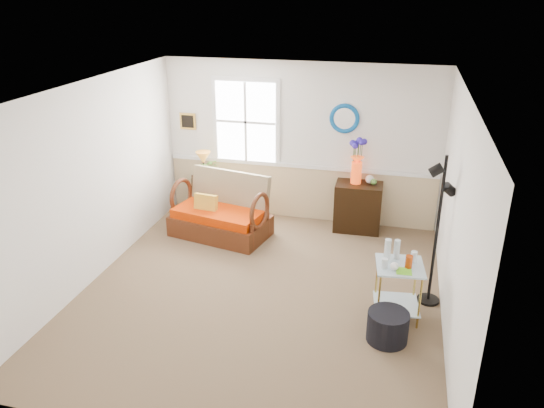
% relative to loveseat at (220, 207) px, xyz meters
% --- Properties ---
extents(floor, '(4.50, 5.00, 0.01)m').
position_rel_loveseat_xyz_m(floor, '(1.05, -1.50, -0.48)').
color(floor, brown).
rests_on(floor, ground).
extents(ceiling, '(4.50, 5.00, 0.01)m').
position_rel_loveseat_xyz_m(ceiling, '(1.05, -1.50, 2.12)').
color(ceiling, white).
rests_on(ceiling, walls).
extents(walls, '(4.51, 5.01, 2.60)m').
position_rel_loveseat_xyz_m(walls, '(1.05, -1.50, 0.82)').
color(walls, white).
rests_on(walls, floor).
extents(wainscot, '(4.46, 0.02, 0.90)m').
position_rel_loveseat_xyz_m(wainscot, '(1.05, 0.98, -0.03)').
color(wainscot, tan).
rests_on(wainscot, walls).
extents(chair_rail, '(4.46, 0.04, 0.06)m').
position_rel_loveseat_xyz_m(chair_rail, '(1.05, 0.97, 0.44)').
color(chair_rail, white).
rests_on(chair_rail, walls).
extents(window, '(1.14, 0.06, 1.44)m').
position_rel_loveseat_xyz_m(window, '(0.15, 0.97, 1.12)').
color(window, white).
rests_on(window, walls).
extents(picture, '(0.28, 0.03, 0.28)m').
position_rel_loveseat_xyz_m(picture, '(-0.87, 0.98, 1.07)').
color(picture, '#AE8130').
rests_on(picture, walls).
extents(mirror, '(0.47, 0.07, 0.47)m').
position_rel_loveseat_xyz_m(mirror, '(1.75, 0.98, 1.27)').
color(mirror, '#126BA7').
rests_on(mirror, walls).
extents(loveseat, '(1.62, 1.12, 0.96)m').
position_rel_loveseat_xyz_m(loveseat, '(0.00, 0.00, 0.00)').
color(loveseat, maroon).
rests_on(loveseat, floor).
extents(throw_pillow, '(0.38, 0.13, 0.37)m').
position_rel_loveseat_xyz_m(throw_pillow, '(-0.21, -0.07, 0.02)').
color(throw_pillow, orange).
rests_on(throw_pillow, loveseat).
extents(lamp_stand, '(0.48, 0.48, 0.65)m').
position_rel_loveseat_xyz_m(lamp_stand, '(-0.57, 0.74, -0.16)').
color(lamp_stand, black).
rests_on(lamp_stand, floor).
extents(table_lamp, '(0.29, 0.29, 0.46)m').
position_rel_loveseat_xyz_m(table_lamp, '(-0.54, 0.75, 0.40)').
color(table_lamp, '#C27827').
rests_on(table_lamp, lamp_stand).
extents(potted_plant, '(0.36, 0.39, 0.27)m').
position_rel_loveseat_xyz_m(potted_plant, '(-0.42, 0.77, 0.30)').
color(potted_plant, '#508232').
rests_on(potted_plant, lamp_stand).
extents(cabinet, '(0.74, 0.48, 0.78)m').
position_rel_loveseat_xyz_m(cabinet, '(2.07, 0.73, -0.09)').
color(cabinet, black).
rests_on(cabinet, floor).
extents(flower_vase, '(0.22, 0.22, 0.72)m').
position_rel_loveseat_xyz_m(flower_vase, '(2.00, 0.76, 0.66)').
color(flower_vase, '#E53E0F').
rests_on(flower_vase, cabinet).
extents(side_table, '(0.60, 0.60, 0.69)m').
position_rel_loveseat_xyz_m(side_table, '(2.76, -1.59, -0.14)').
color(side_table, '#B29238').
rests_on(side_table, floor).
extents(tabletop_items, '(0.46, 0.46, 0.26)m').
position_rel_loveseat_xyz_m(tabletop_items, '(2.74, -1.58, 0.33)').
color(tabletop_items, silver).
rests_on(tabletop_items, side_table).
extents(floor_lamp, '(0.31, 0.31, 1.91)m').
position_rel_loveseat_xyz_m(floor_lamp, '(3.15, -1.17, 0.47)').
color(floor_lamp, black).
rests_on(floor_lamp, floor).
extents(ottoman, '(0.51, 0.51, 0.35)m').
position_rel_loveseat_xyz_m(ottoman, '(2.69, -2.10, -0.31)').
color(ottoman, black).
rests_on(ottoman, floor).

